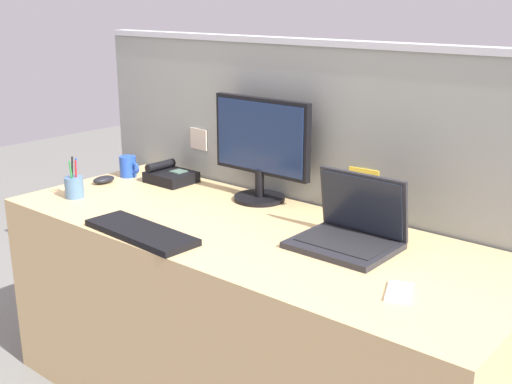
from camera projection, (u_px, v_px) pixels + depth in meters
name	position (u px, v px, depth m)	size (l,w,h in m)	color
desk	(247.00, 324.00, 2.34)	(1.92, 0.73, 0.75)	tan
cubicle_divider	(314.00, 215.00, 2.55)	(2.30, 0.08, 1.37)	gray
desktop_monitor	(261.00, 145.00, 2.49)	(0.45, 0.20, 0.40)	black
laptop	(351.00, 229.00, 2.07)	(0.32, 0.26, 0.23)	#232328
desk_phone	(170.00, 176.00, 2.79)	(0.19, 0.17, 0.08)	black
keyboard_main	(141.00, 232.00, 2.17)	(0.44, 0.15, 0.02)	black
computer_mouse_right_hand	(104.00, 180.00, 2.78)	(0.06, 0.10, 0.03)	black
pen_cup	(74.00, 187.00, 2.57)	(0.07, 0.07, 0.17)	#4C7093
cell_phone_white_slab	(399.00, 292.00, 1.74)	(0.07, 0.13, 0.01)	silver
coffee_mug	(128.00, 166.00, 2.87)	(0.11, 0.07, 0.09)	blue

